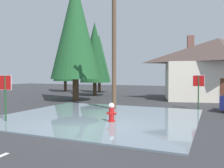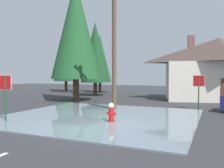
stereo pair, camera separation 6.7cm
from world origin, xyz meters
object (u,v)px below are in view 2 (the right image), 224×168
object	(u,v)px
utility_pole	(114,40)
stop_sign_far	(199,85)
pine_tree_tall_left	(76,29)
house	(218,68)
fire_hydrant	(111,113)
stop_sign_near	(5,89)
pine_tree_short_left	(95,52)
pine_tree_mid_left	(66,57)
pine_tree_far_center	(100,58)

from	to	relation	value
utility_pole	stop_sign_far	xyz separation A→B (m)	(5.02, 2.32, -2.90)
pine_tree_tall_left	utility_pole	bearing A→B (deg)	-35.56
house	fire_hydrant	bearing A→B (deg)	-109.36
stop_sign_near	pine_tree_short_left	xyz separation A→B (m)	(-2.87, 14.82, 3.14)
fire_hydrant	pine_tree_mid_left	bearing A→B (deg)	129.86
house	pine_tree_short_left	xyz separation A→B (m)	(-12.36, -0.65, 1.83)
house	pine_tree_tall_left	bearing A→B (deg)	-152.57
stop_sign_near	stop_sign_far	size ratio (longest dim) A/B	1.01
stop_sign_far	house	distance (m)	7.61
fire_hydrant	stop_sign_far	size ratio (longest dim) A/B	0.42
pine_tree_far_center	pine_tree_short_left	bearing A→B (deg)	-69.59
house	pine_tree_far_center	size ratio (longest dim) A/B	1.47
fire_hydrant	stop_sign_far	world-z (taller)	stop_sign_far
utility_pole	pine_tree_tall_left	distance (m)	6.69
utility_pole	pine_tree_far_center	bearing A→B (deg)	119.77
pine_tree_tall_left	pine_tree_mid_left	distance (m)	12.42
fire_hydrant	house	bearing A→B (deg)	70.64
pine_tree_tall_left	pine_tree_far_center	world-z (taller)	pine_tree_tall_left
stop_sign_near	fire_hydrant	bearing A→B (deg)	21.79
pine_tree_short_left	pine_tree_tall_left	bearing A→B (deg)	-80.78
utility_pole	pine_tree_tall_left	size ratio (longest dim) A/B	0.81
stop_sign_near	stop_sign_far	bearing A→B (deg)	44.39
pine_tree_mid_left	pine_tree_tall_left	bearing A→B (deg)	-51.44
stop_sign_far	pine_tree_mid_left	distance (m)	21.31
utility_pole	stop_sign_near	bearing A→B (deg)	-119.27
stop_sign_near	pine_tree_far_center	bearing A→B (deg)	103.28
pine_tree_short_left	pine_tree_far_center	world-z (taller)	pine_tree_short_left
stop_sign_near	stop_sign_far	xyz separation A→B (m)	(8.25, 8.08, -0.01)
house	pine_tree_short_left	distance (m)	12.52
stop_sign_far	pine_tree_mid_left	world-z (taller)	pine_tree_mid_left
utility_pole	pine_tree_tall_left	xyz separation A→B (m)	(-5.24, 3.75, 1.81)
house	utility_pole	bearing A→B (deg)	-122.81
fire_hydrant	pine_tree_short_left	xyz separation A→B (m)	(-7.59, 12.93, 4.29)
fire_hydrant	pine_tree_tall_left	size ratio (longest dim) A/B	0.09
fire_hydrant	pine_tree_short_left	bearing A→B (deg)	120.41
fire_hydrant	pine_tree_short_left	distance (m)	15.60
house	pine_tree_tall_left	world-z (taller)	pine_tree_tall_left
pine_tree_mid_left	pine_tree_short_left	distance (m)	8.07
stop_sign_near	pine_tree_mid_left	xyz separation A→B (m)	(-9.69, 19.14, 3.11)
stop_sign_far	pine_tree_mid_left	xyz separation A→B (m)	(-17.94, 11.06, 3.11)
stop_sign_near	fire_hydrant	distance (m)	5.21
stop_sign_near	stop_sign_far	distance (m)	11.55
stop_sign_far	pine_tree_short_left	size ratio (longest dim) A/B	0.28
pine_tree_tall_left	pine_tree_short_left	size ratio (longest dim) A/B	1.33
stop_sign_near	house	world-z (taller)	house
pine_tree_far_center	utility_pole	bearing A→B (deg)	-60.23
fire_hydrant	pine_tree_tall_left	bearing A→B (deg)	131.45
fire_hydrant	pine_tree_tall_left	distance (m)	11.73
fire_hydrant	house	distance (m)	14.61
pine_tree_tall_left	fire_hydrant	bearing A→B (deg)	-48.55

